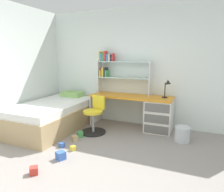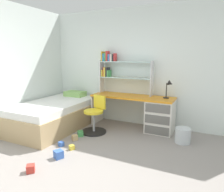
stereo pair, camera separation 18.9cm
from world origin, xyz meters
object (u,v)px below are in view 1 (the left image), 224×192
at_px(bed_platform, 53,115).
at_px(toy_block_yellow_3, 73,148).
at_px(toy_block_natural_4, 75,138).
at_px(bookshelf_hutch, 116,69).
at_px(toy_block_blue_1, 62,145).
at_px(desk_lamp, 168,86).
at_px(waste_bin, 182,134).
at_px(swivel_chair, 94,119).
at_px(toy_block_red_0, 34,171).
at_px(toy_block_green_2, 80,134).
at_px(desk, 151,112).
at_px(toy_block_blue_5, 61,155).

distance_m(bed_platform, toy_block_yellow_3, 1.32).
distance_m(bed_platform, toy_block_natural_4, 0.97).
relative_size(bookshelf_hutch, toy_block_blue_1, 15.40).
bearing_deg(bookshelf_hutch, toy_block_yellow_3, -93.03).
bearing_deg(desk_lamp, waste_bin, -48.79).
xyz_separation_m(swivel_chair, toy_block_red_0, (-0.01, -1.72, -0.25)).
distance_m(bed_platform, toy_block_green_2, 0.88).
relative_size(desk, toy_block_blue_1, 22.41).
bearing_deg(bookshelf_hutch, desk_lamp, -6.20).
bearing_deg(toy_block_natural_4, toy_block_green_2, 93.03).
relative_size(desk_lamp, toy_block_green_2, 3.53).
distance_m(desk, toy_block_red_0, 2.59).
bearing_deg(desk_lamp, toy_block_natural_4, -141.36).
xyz_separation_m(toy_block_blue_1, toy_block_blue_5, (0.26, -0.37, 0.02)).
height_order(bookshelf_hutch, toy_block_green_2, bookshelf_hutch).
relative_size(desk_lamp, toy_block_red_0, 3.63).
bearing_deg(desk, toy_block_red_0, -114.41).
xyz_separation_m(waste_bin, toy_block_blue_5, (-1.66, -1.47, -0.08)).
bearing_deg(desk_lamp, bed_platform, -161.68).
xyz_separation_m(desk_lamp, toy_block_blue_1, (-1.55, -1.53, -0.93)).
bearing_deg(swivel_chair, toy_block_yellow_3, -85.36).
height_order(toy_block_red_0, toy_block_blue_1, toy_block_red_0).
xyz_separation_m(desk_lamp, toy_block_red_0, (-1.37, -2.38, -0.92)).
bearing_deg(desk, swivel_chair, -149.57).
distance_m(desk, toy_block_green_2, 1.57).
xyz_separation_m(waste_bin, toy_block_natural_4, (-1.86, -0.78, -0.09)).
bearing_deg(toy_block_blue_1, waste_bin, 30.00).
bearing_deg(toy_block_yellow_3, toy_block_blue_5, -89.94).
xyz_separation_m(toy_block_natural_4, toy_block_blue_5, (0.20, -0.70, 0.01)).
distance_m(desk, bookshelf_hutch, 1.27).
relative_size(toy_block_green_2, toy_block_natural_4, 1.11).
relative_size(bed_platform, waste_bin, 7.29).
relative_size(bookshelf_hutch, toy_block_yellow_3, 16.09).
bearing_deg(swivel_chair, toy_block_green_2, -112.68).
height_order(toy_block_yellow_3, toy_block_blue_5, toy_block_blue_5).
distance_m(swivel_chair, toy_block_natural_4, 0.61).
bearing_deg(desk, waste_bin, -29.39).
bearing_deg(bed_platform, bookshelf_hutch, 38.72).
bearing_deg(desk_lamp, toy_block_red_0, -119.99).
bearing_deg(toy_block_red_0, swivel_chair, 89.79).
relative_size(desk, waste_bin, 6.37).
height_order(toy_block_yellow_3, toy_block_natural_4, toy_block_natural_4).
bearing_deg(bed_platform, toy_block_blue_1, -44.01).
relative_size(bed_platform, toy_block_blue_1, 25.62).
bearing_deg(bed_platform, toy_block_yellow_3, -37.11).
bearing_deg(desk_lamp, toy_block_yellow_3, -129.75).
height_order(desk, swivel_chair, swivel_chair).
bearing_deg(toy_block_green_2, toy_block_natural_4, -86.97).
relative_size(desk, bookshelf_hutch, 1.46).
bearing_deg(waste_bin, toy_block_green_2, -163.05).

